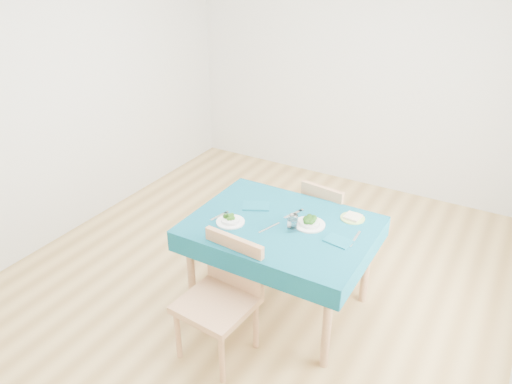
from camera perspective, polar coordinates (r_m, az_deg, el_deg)
The scene contains 16 objects.
room_shell at distance 3.67m, azimuth 0.00°, elevation 6.91°, with size 4.02×4.52×2.73m.
table at distance 3.85m, azimuth 2.79°, elevation -8.50°, with size 1.31×1.00×0.76m, color #074456.
chair_near at distance 3.34m, azimuth -4.67°, elevation -10.66°, with size 0.46×0.51×1.16m, color #A6774E.
chair_far at distance 4.30m, azimuth 8.44°, elevation -3.16°, with size 0.37×0.41×0.93m, color #A6774E.
bowl_near at distance 3.64m, azimuth -2.95°, elevation -3.08°, with size 0.21×0.21×0.06m, color white, non-canonical shape.
bowl_far at distance 3.62m, azimuth 6.13°, elevation -3.32°, with size 0.23×0.23×0.07m, color white, non-canonical shape.
fork_near at distance 3.74m, azimuth -4.27°, elevation -2.78°, with size 0.02×0.16×0.00m, color silver.
knife_near at distance 3.59m, azimuth 1.53°, elevation -4.09°, with size 0.02×0.20×0.00m, color silver.
fork_far at distance 3.76m, azimuth 4.26°, elevation -2.53°, with size 0.02×0.18×0.00m, color silver.
knife_far at distance 3.53m, azimuth 11.24°, elevation -5.27°, with size 0.02×0.23×0.00m, color silver.
napkin_near at distance 3.85m, azimuth 0.01°, elevation -1.60°, with size 0.20×0.14×0.01m, color #0B4C5F.
napkin_far at distance 3.48m, azimuth 9.37°, elevation -5.54°, with size 0.18×0.13×0.01m, color #0B4C5F.
tumbler_center at distance 3.61m, azimuth 4.30°, elevation -3.23°, with size 0.07×0.07×0.09m, color white.
tumbler_side at distance 3.54m, azimuth 4.14°, elevation -3.79°, with size 0.07×0.07×0.09m, color white.
side_plate at distance 3.76m, azimuth 10.98°, elevation -2.95°, with size 0.18×0.18×0.01m, color #A6CA62.
bread_slice at distance 3.76m, azimuth 11.00°, elevation -2.78°, with size 0.11×0.11×0.02m, color beige.
Camera 1 is at (1.72, -2.97, 2.65)m, focal length 35.00 mm.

